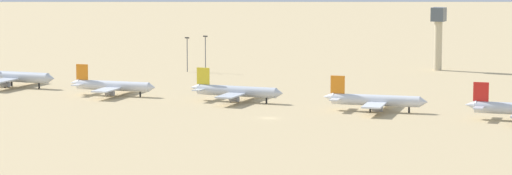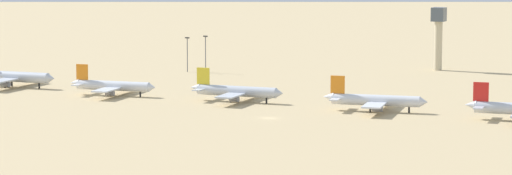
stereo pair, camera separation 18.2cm
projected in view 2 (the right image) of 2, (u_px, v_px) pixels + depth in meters
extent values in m
plane|color=tan|center=(269.00, 118.00, 336.12)|extent=(4000.00, 4000.00, 0.00)
cylinder|color=silver|center=(12.00, 77.00, 407.54)|extent=(29.72, 5.98, 3.69)
cone|color=silver|center=(51.00, 78.00, 401.88)|extent=(3.03, 3.71, 3.51)
cube|color=silver|center=(14.00, 78.00, 407.28)|extent=(8.56, 29.92, 0.52)
cylinder|color=slate|center=(27.00, 80.00, 413.53)|extent=(3.47, 2.28, 2.03)
cylinder|color=slate|center=(5.00, 84.00, 400.70)|extent=(3.47, 2.28, 2.03)
cylinder|color=black|center=(39.00, 86.00, 403.94)|extent=(0.65, 0.65, 2.03)
cylinder|color=black|center=(12.00, 84.00, 410.44)|extent=(0.65, 0.65, 2.03)
cylinder|color=black|center=(5.00, 85.00, 406.33)|extent=(0.65, 0.65, 2.03)
cylinder|color=silver|center=(113.00, 86.00, 385.06)|extent=(26.13, 6.57, 3.24)
cone|color=silver|center=(152.00, 87.00, 380.78)|extent=(2.81, 3.37, 3.08)
cone|color=silver|center=(75.00, 83.00, 389.29)|extent=(3.57, 3.15, 2.76)
cube|color=orange|center=(82.00, 72.00, 387.98)|extent=(4.23, 0.95, 5.27)
cube|color=silver|center=(87.00, 82.00, 391.53)|extent=(3.29, 5.80, 0.29)
cube|color=silver|center=(78.00, 85.00, 385.41)|extent=(3.29, 5.80, 0.29)
cube|color=silver|center=(115.00, 87.00, 384.88)|extent=(8.82, 26.43, 0.45)
cylinder|color=slate|center=(125.00, 89.00, 390.51)|extent=(3.12, 2.15, 1.78)
cylinder|color=slate|center=(110.00, 93.00, 379.03)|extent=(3.12, 2.15, 1.78)
cylinder|color=black|center=(140.00, 94.00, 382.38)|extent=(0.57, 0.57, 1.78)
cylinder|color=black|center=(112.00, 92.00, 387.58)|extent=(0.57, 0.57, 1.78)
cylinder|color=black|center=(107.00, 94.00, 383.91)|extent=(0.57, 0.57, 1.78)
cylinder|color=silver|center=(237.00, 91.00, 370.09)|extent=(27.07, 5.25, 3.36)
cone|color=silver|center=(279.00, 93.00, 364.83)|extent=(2.74, 3.36, 3.19)
cone|color=silver|center=(195.00, 88.00, 375.28)|extent=(3.56, 3.09, 2.86)
cube|color=yellow|center=(203.00, 76.00, 373.77)|extent=(4.39, 0.73, 5.46)
cube|color=silver|center=(207.00, 87.00, 377.39)|extent=(3.09, 5.89, 0.30)
cube|color=silver|center=(199.00, 90.00, 371.17)|extent=(3.09, 5.89, 0.30)
cube|color=silver|center=(239.00, 93.00, 369.85)|extent=(7.60, 27.24, 0.47)
cylinder|color=slate|center=(249.00, 94.00, 375.52)|extent=(3.15, 2.06, 1.85)
cylinder|color=slate|center=(234.00, 99.00, 363.86)|extent=(3.15, 2.06, 1.85)
cylinder|color=black|center=(266.00, 101.00, 366.74)|extent=(0.59, 0.59, 1.85)
cylinder|color=black|center=(236.00, 98.00, 372.73)|extent=(0.59, 0.59, 1.85)
cylinder|color=black|center=(231.00, 100.00, 369.00)|extent=(0.59, 0.59, 1.85)
cylinder|color=silver|center=(376.00, 100.00, 348.68)|extent=(27.04, 7.74, 3.36)
cone|color=silver|center=(424.00, 102.00, 344.74)|extent=(3.01, 3.56, 3.19)
cone|color=silver|center=(328.00, 97.00, 352.55)|extent=(3.78, 3.37, 2.85)
cube|color=orange|center=(338.00, 85.00, 351.30)|extent=(4.37, 1.13, 5.46)
cube|color=silver|center=(340.00, 96.00, 355.01)|extent=(3.59, 6.07, 0.30)
cube|color=silver|center=(335.00, 99.00, 348.60)|extent=(3.59, 6.07, 0.30)
cube|color=silver|center=(378.00, 102.00, 348.51)|extent=(10.06, 27.43, 0.47)
cylinder|color=slate|center=(384.00, 103.00, 354.44)|extent=(3.28, 2.32, 1.85)
cylinder|color=slate|center=(377.00, 109.00, 342.42)|extent=(3.28, 2.32, 1.85)
cylinder|color=black|center=(409.00, 110.00, 346.25)|extent=(0.59, 0.59, 1.85)
cylinder|color=black|center=(373.00, 108.00, 351.26)|extent=(0.59, 0.59, 1.85)
cylinder|color=black|center=(370.00, 109.00, 347.42)|extent=(0.59, 0.59, 1.85)
cone|color=silver|center=(471.00, 105.00, 334.48)|extent=(3.74, 3.29, 2.91)
cube|color=red|center=(481.00, 92.00, 333.06)|extent=(4.47, 0.94, 5.56)
cube|color=silver|center=(482.00, 104.00, 336.80)|extent=(3.40, 6.10, 0.31)
cube|color=silver|center=(479.00, 108.00, 330.36)|extent=(3.40, 6.10, 0.31)
cylinder|color=#C6B793|center=(438.00, 46.00, 462.04)|extent=(3.20, 3.20, 19.68)
cube|color=#4C5660|center=(439.00, 14.00, 460.47)|extent=(5.20, 5.20, 5.55)
cylinder|color=#59595E|center=(206.00, 55.00, 454.89)|extent=(0.36, 0.36, 14.05)
cube|color=#333333|center=(205.00, 36.00, 453.99)|extent=(1.80, 0.50, 0.50)
cylinder|color=#59595E|center=(187.00, 55.00, 456.35)|extent=(0.36, 0.36, 13.32)
cube|color=#333333|center=(187.00, 38.00, 455.48)|extent=(1.80, 0.50, 0.50)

